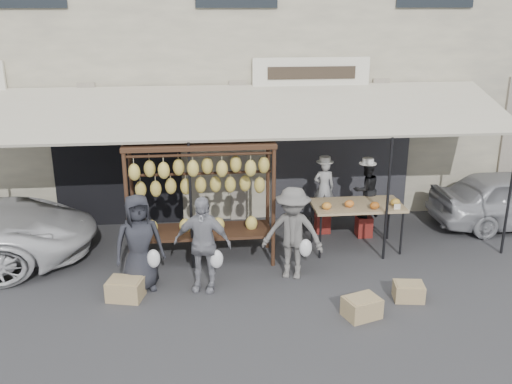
% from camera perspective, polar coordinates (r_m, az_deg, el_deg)
% --- Properties ---
extents(ground_plane, '(90.00, 90.00, 0.00)m').
position_cam_1_polar(ground_plane, '(9.37, -0.06, -10.34)').
color(ground_plane, '#2D2D30').
extents(shophouse, '(24.00, 6.15, 7.30)m').
position_cam_1_polar(shophouse, '(14.70, -2.82, 15.10)').
color(shophouse, beige).
rests_on(shophouse, ground_plane).
extents(awning, '(10.00, 2.35, 2.92)m').
position_cam_1_polar(awning, '(10.65, -1.32, 7.98)').
color(awning, '#BBB4A0').
rests_on(awning, ground_plane).
extents(banana_rack, '(2.60, 0.90, 2.24)m').
position_cam_1_polar(banana_rack, '(10.03, -5.57, 1.34)').
color(banana_rack, '#412818').
rests_on(banana_rack, ground_plane).
extents(produce_table, '(1.70, 0.90, 1.04)m').
position_cam_1_polar(produce_table, '(10.87, 10.13, -1.43)').
color(produce_table, tan).
rests_on(produce_table, ground_plane).
extents(vendor_left, '(0.43, 0.30, 1.13)m').
position_cam_1_polar(vendor_left, '(11.55, 6.80, 0.46)').
color(vendor_left, '#A4A4A4').
rests_on(vendor_left, stool_left).
extents(vendor_right, '(0.65, 0.57, 1.14)m').
position_cam_1_polar(vendor_right, '(11.47, 10.95, 0.24)').
color(vendor_right, black).
rests_on(vendor_right, stool_right).
extents(customer_left, '(0.92, 0.73, 1.64)m').
position_cam_1_polar(customer_left, '(9.43, -11.62, -5.00)').
color(customer_left, '#24252B').
rests_on(customer_left, ground_plane).
extents(customer_mid, '(1.01, 0.63, 1.61)m').
position_cam_1_polar(customer_mid, '(9.27, -5.38, -5.18)').
color(customer_mid, gray).
rests_on(customer_mid, ground_plane).
extents(customer_right, '(1.18, 0.91, 1.62)m').
position_cam_1_polar(customer_right, '(9.65, 3.68, -4.14)').
color(customer_right, '#5F5C58').
rests_on(customer_right, ground_plane).
extents(stool_left, '(0.36, 0.36, 0.40)m').
position_cam_1_polar(stool_left, '(11.80, 6.66, -3.07)').
color(stool_left, maroon).
rests_on(stool_left, ground_plane).
extents(stool_right, '(0.36, 0.36, 0.42)m').
position_cam_1_polar(stool_right, '(11.74, 10.72, -3.37)').
color(stool_right, maroon).
rests_on(stool_right, ground_plane).
extents(crate_near_a, '(0.62, 0.54, 0.31)m').
position_cam_1_polar(crate_near_a, '(8.88, 10.53, -11.28)').
color(crate_near_a, tan).
rests_on(crate_near_a, ground_plane).
extents(crate_near_b, '(0.51, 0.42, 0.28)m').
position_cam_1_polar(crate_near_b, '(9.52, 15.01, -9.59)').
color(crate_near_b, tan).
rests_on(crate_near_b, ground_plane).
extents(crate_far, '(0.63, 0.53, 0.33)m').
position_cam_1_polar(crate_far, '(9.45, -12.91, -9.46)').
color(crate_far, tan).
rests_on(crate_far, ground_plane).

